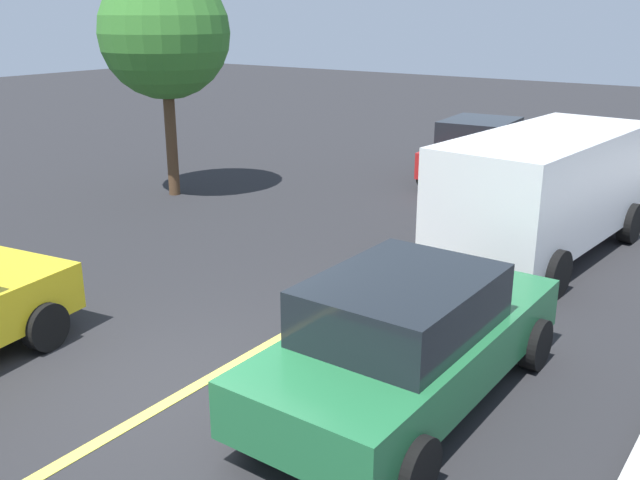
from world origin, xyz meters
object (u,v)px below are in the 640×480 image
object	(u,v)px
white_van	(546,186)
car_green_near_curb	(408,337)
car_red_crossing	(480,149)
tree_left_verge	(164,34)

from	to	relation	value
white_van	car_green_near_curb	size ratio (longest dim) A/B	1.18
white_van	car_red_crossing	world-z (taller)	white_van
white_van	car_red_crossing	distance (m)	5.92
white_van	car_green_near_curb	distance (m)	5.92
car_green_near_curb	car_red_crossing	world-z (taller)	car_red_crossing
car_green_near_curb	tree_left_verge	xyz separation A→B (m)	(5.08, 9.14, 2.94)
white_van	car_red_crossing	xyz separation A→B (m)	(4.89, 3.31, -0.46)
car_green_near_curb	tree_left_verge	bearing A→B (deg)	60.91
tree_left_verge	car_red_crossing	bearing A→B (deg)	-43.20
car_red_crossing	white_van	bearing A→B (deg)	-145.92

